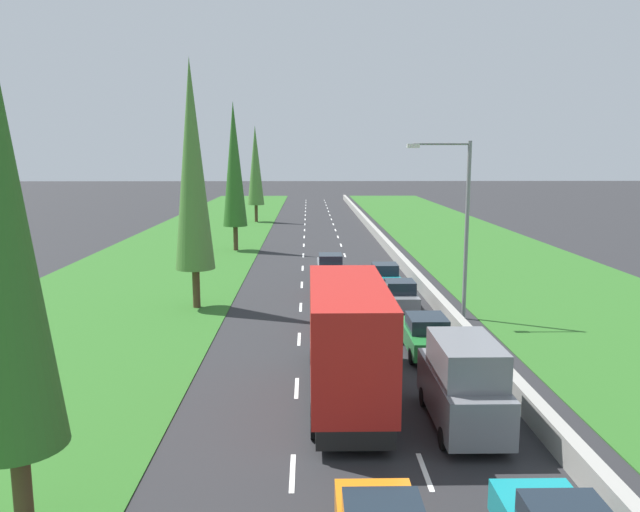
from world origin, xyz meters
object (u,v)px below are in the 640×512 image
poplar_tree_nearest (1,232)px  poplar_tree_third (234,165)px  grey_van_right_lane (463,384)px  street_light_mast (460,217)px  teal_hatchback_right_lane (384,277)px  grey_hatchback_right_lane (399,296)px  red_box_truck_centre_lane (346,337)px  red_hatchback_centre_lane_fourth (335,283)px  poplar_tree_fourth (255,166)px  green_sedan_right_lane (426,334)px  poplar_tree_second (192,166)px  grey_sedan_centre_lane (330,266)px  red_hatchback_centre_lane (336,313)px

poplar_tree_nearest → poplar_tree_third: size_ratio=0.88×
grey_van_right_lane → street_light_mast: size_ratio=0.54×
teal_hatchback_right_lane → grey_hatchback_right_lane: bearing=-88.3°
red_box_truck_centre_lane → red_hatchback_centre_lane_fourth: bearing=89.0°
red_box_truck_centre_lane → poplar_tree_fourth: 58.63m
green_sedan_right_lane → teal_hatchback_right_lane: 12.39m
red_box_truck_centre_lane → teal_hatchback_right_lane: 17.64m
poplar_tree_third → street_light_mast: size_ratio=1.44×
poplar_tree_second → grey_sedan_centre_lane: bearing=47.7°
red_hatchback_centre_lane_fourth → poplar_tree_second: size_ratio=0.29×
poplar_tree_second → poplar_tree_fourth: (-0.47, 44.93, -0.64)m
red_hatchback_centre_lane_fourth → poplar_tree_nearest: (-7.70, -23.34, 5.91)m
red_hatchback_centre_lane_fourth → teal_hatchback_right_lane: (3.15, 1.71, 0.00)m
red_hatchback_centre_lane → poplar_tree_nearest: 18.74m
grey_van_right_lane → poplar_tree_fourth: 61.55m
poplar_tree_nearest → grey_van_right_lane: bearing=26.7°
grey_van_right_lane → grey_hatchback_right_lane: grey_van_right_lane is taller
grey_van_right_lane → red_hatchback_centre_lane_fourth: (-3.15, 17.89, -0.56)m
grey_hatchback_right_lane → poplar_tree_third: poplar_tree_third is taller
grey_van_right_lane → green_sedan_right_lane: bearing=88.0°
red_box_truck_centre_lane → poplar_tree_nearest: size_ratio=0.82×
red_hatchback_centre_lane_fourth → poplar_tree_nearest: size_ratio=0.34×
red_box_truck_centre_lane → grey_hatchback_right_lane: red_box_truck_centre_lane is taller
teal_hatchback_right_lane → street_light_mast: size_ratio=0.43×
red_box_truck_centre_lane → grey_hatchback_right_lane: (3.59, 12.01, -1.35)m
grey_van_right_lane → red_box_truck_centre_lane: (-3.43, 2.35, 0.78)m
teal_hatchback_right_lane → grey_van_right_lane: bearing=-90.0°
grey_hatchback_right_lane → poplar_tree_third: (-11.29, 21.81, 6.69)m
red_hatchback_centre_lane → grey_hatchback_right_lane: (3.58, 3.65, 0.00)m
grey_sedan_centre_lane → poplar_tree_fourth: size_ratio=0.37×
grey_sedan_centre_lane → poplar_tree_third: poplar_tree_third is taller
poplar_tree_nearest → poplar_tree_second: bearing=90.0°
green_sedan_right_lane → grey_hatchback_right_lane: grey_hatchback_right_lane is taller
teal_hatchback_right_lane → poplar_tree_fourth: bearing=105.6°
red_box_truck_centre_lane → green_sedan_right_lane: 6.25m
poplar_tree_third → grey_sedan_centre_lane: bearing=-57.5°
teal_hatchback_right_lane → poplar_tree_fourth: poplar_tree_fourth is taller
grey_sedan_centre_lane → poplar_tree_second: (-7.65, -8.42, 6.92)m
red_box_truck_centre_lane → red_hatchback_centre_lane: bearing=89.9°
red_hatchback_centre_lane → poplar_tree_nearest: bearing=-114.7°
green_sedan_right_lane → street_light_mast: 7.57m
poplar_tree_nearest → street_light_mast: bearing=52.9°
teal_hatchback_right_lane → street_light_mast: street_light_mast is taller
street_light_mast → poplar_tree_second: bearing=169.5°
red_hatchback_centre_lane_fourth → poplar_tree_nearest: bearing=-108.3°
red_hatchback_centre_lane → poplar_tree_second: (-7.44, 4.59, 6.89)m
red_box_truck_centre_lane → grey_sedan_centre_lane: size_ratio=2.09×
red_hatchback_centre_lane → poplar_tree_nearest: size_ratio=0.34×
street_light_mast → teal_hatchback_right_lane: bearing=113.0°
green_sedan_right_lane → street_light_mast: (2.65, 5.54, 4.42)m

